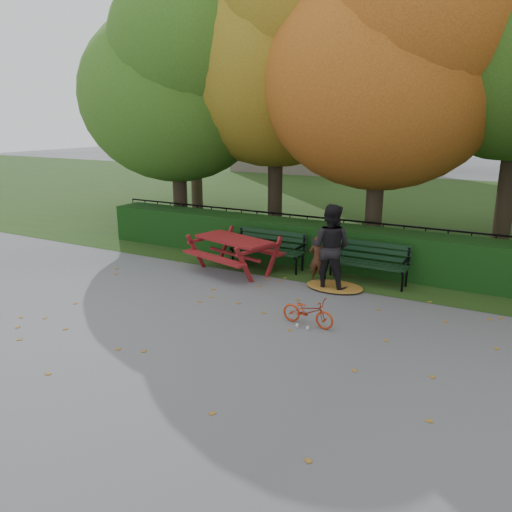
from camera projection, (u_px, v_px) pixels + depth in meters
The scene contains 17 objects.
ground at pixel (236, 333), 8.36m from camera, with size 90.00×90.00×0.00m, color slate.
grass_strip at pixel (414, 207), 20.18m from camera, with size 90.00×90.00×0.00m, color #223815.
building_left at pixel (322, 54), 32.50m from camera, with size 10.00×7.00×15.00m, color #C2AE9B.
hedge at pixel (332, 246), 12.03m from camera, with size 13.00×0.90×1.00m, color black.
iron_fence at pixel (343, 238), 12.69m from camera, with size 14.00×0.04×1.02m.
tree_a at pixel (179, 80), 14.27m from camera, with size 5.88×5.60×7.48m.
tree_b at pixel (284, 46), 13.75m from camera, with size 6.72×6.40×8.79m.
tree_c at pixel (395, 59), 11.72m from camera, with size 6.30×6.00×8.00m.
tree_f at pixel (197, 55), 17.95m from camera, with size 6.93×6.60×9.19m.
bench_left at pixel (269, 246), 11.95m from camera, with size 1.80×0.57×0.88m.
bench_right at pixel (367, 259), 10.84m from camera, with size 1.80×0.57×0.88m.
picnic_table at pixel (234, 246), 11.54m from camera, with size 2.22×1.97×0.92m.
leaf_pile at pixel (335, 286), 10.54m from camera, with size 1.23×0.85×0.09m, color brown.
leaf_scatter at pixel (245, 326), 8.61m from camera, with size 9.00×5.70×0.01m, color brown, non-canonical shape.
child at pixel (318, 259), 10.85m from camera, with size 0.38×0.25×1.04m, color #462416.
adult at pixel (330, 247), 10.32m from camera, with size 0.88×0.68×1.81m, color black.
bicycle at pixel (308, 311), 8.61m from camera, with size 0.34×0.97×0.51m, color #AD2F0F.
Camera 1 is at (4.00, -6.60, 3.47)m, focal length 35.00 mm.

